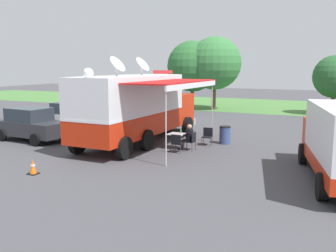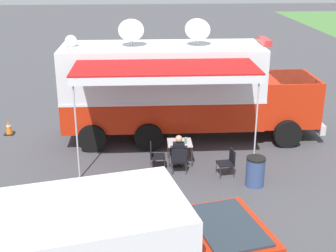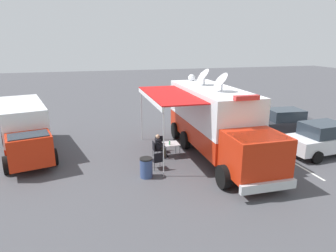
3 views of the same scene
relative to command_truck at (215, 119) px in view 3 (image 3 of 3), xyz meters
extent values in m
plane|color=#47474C|center=(-0.04, -0.75, -1.95)|extent=(100.00, 100.00, 0.00)
cube|color=silver|center=(-3.39, 1.90, -1.94)|extent=(0.15, 4.80, 0.01)
cube|color=red|center=(-0.04, -0.75, -0.80)|extent=(2.54, 7.21, 1.10)
cube|color=white|center=(-0.04, -0.75, 0.60)|extent=(2.54, 7.21, 1.70)
cube|color=white|center=(-0.04, -0.75, -0.25)|extent=(2.56, 7.24, 0.10)
cube|color=red|center=(-0.01, 3.90, -0.50)|extent=(2.31, 2.11, 1.70)
cube|color=#28333D|center=(-0.01, 4.10, 0.00)|extent=(2.16, 1.48, 0.70)
cube|color=silver|center=(0.00, 5.03, -1.40)|extent=(2.38, 0.21, 0.36)
cylinder|color=black|center=(-1.26, 3.71, -1.45)|extent=(0.31, 1.00, 1.00)
cylinder|color=black|center=(1.24, 3.69, -1.45)|extent=(0.31, 1.00, 1.00)
cylinder|color=black|center=(-1.29, -1.28, -1.45)|extent=(0.31, 1.00, 1.00)
cylinder|color=black|center=(1.21, -1.30, -1.45)|extent=(0.31, 1.00, 1.00)
cylinder|color=black|center=(-1.30, -3.26, -1.45)|extent=(0.31, 1.00, 1.00)
cylinder|color=black|center=(1.20, -3.28, -1.45)|extent=(0.31, 1.00, 1.00)
cube|color=white|center=(-0.04, -0.75, 1.50)|extent=(2.54, 7.21, 0.10)
cube|color=red|center=(-0.02, 2.95, 1.67)|extent=(1.10, 0.29, 0.20)
cylinder|color=silver|center=(-0.04, -1.83, 1.78)|extent=(0.10, 0.10, 0.45)
cone|color=silver|center=(0.11, -1.83, 2.18)|extent=(0.72, 0.90, 0.81)
cylinder|color=silver|center=(-0.03, 0.51, 1.78)|extent=(0.10, 0.10, 0.45)
cone|color=silver|center=(0.12, 0.51, 2.18)|extent=(0.72, 0.90, 0.81)
sphere|color=white|center=(-0.06, -3.95, 1.73)|extent=(0.44, 0.44, 0.44)
cube|color=red|center=(2.31, -0.76, 1.30)|extent=(2.23, 5.77, 0.06)
cube|color=white|center=(3.37, -0.77, 1.16)|extent=(0.11, 5.76, 0.24)
cylinder|color=silver|center=(3.33, 1.96, -0.32)|extent=(0.05, 0.05, 3.25)
cylinder|color=silver|center=(3.30, -3.50, -0.32)|extent=(0.05, 0.05, 3.25)
cube|color=silver|center=(2.33, -0.29, -1.23)|extent=(0.80, 0.80, 0.03)
cylinder|color=#333338|center=(1.97, 0.08, -1.60)|extent=(0.03, 0.03, 0.70)
cylinder|color=#333338|center=(2.71, 0.07, -1.60)|extent=(0.03, 0.03, 0.70)
cylinder|color=#333338|center=(1.96, -0.66, -1.60)|extent=(0.03, 0.03, 0.70)
cylinder|color=#333338|center=(2.70, -0.67, -1.60)|extent=(0.03, 0.03, 0.70)
cylinder|color=#3F9959|center=(2.46, -0.11, -1.12)|extent=(0.07, 0.07, 0.20)
cylinder|color=white|center=(2.46, -0.11, -1.01)|extent=(0.04, 0.04, 0.02)
cube|color=black|center=(3.03, -0.38, -1.53)|extent=(0.48, 0.48, 0.04)
cube|color=black|center=(3.25, -0.39, -1.30)|extent=(0.04, 0.48, 0.44)
cylinder|color=#333338|center=(2.81, -0.60, -1.74)|extent=(0.02, 0.02, 0.42)
cylinder|color=#333338|center=(2.82, -0.16, -1.74)|extent=(0.02, 0.02, 0.42)
cylinder|color=#333338|center=(3.25, -0.61, -1.74)|extent=(0.02, 0.02, 0.42)
cylinder|color=#333338|center=(3.26, -0.17, -1.74)|extent=(0.02, 0.02, 0.42)
cube|color=black|center=(2.73, -1.04, -1.53)|extent=(0.48, 0.48, 0.04)
cube|color=black|center=(2.73, -1.26, -1.30)|extent=(0.48, 0.04, 0.44)
cylinder|color=#333338|center=(2.51, -0.82, -1.74)|extent=(0.02, 0.02, 0.42)
cylinder|color=#333338|center=(2.95, -0.82, -1.74)|extent=(0.02, 0.02, 0.42)
cylinder|color=#333338|center=(2.51, -1.26, -1.74)|extent=(0.02, 0.02, 0.42)
cylinder|color=#333338|center=(2.95, -1.26, -1.74)|extent=(0.02, 0.02, 0.42)
cube|color=black|center=(3.41, 1.05, -1.53)|extent=(0.54, 0.54, 0.04)
cube|color=black|center=(3.38, 1.26, -1.30)|extent=(0.48, 0.10, 0.44)
cylinder|color=#333338|center=(3.66, 0.86, -1.74)|extent=(0.02, 0.02, 0.42)
cylinder|color=#333338|center=(3.22, 0.80, -1.74)|extent=(0.02, 0.02, 0.42)
cylinder|color=#333338|center=(3.60, 1.29, -1.74)|extent=(0.02, 0.02, 0.42)
cylinder|color=#333338|center=(3.16, 1.24, -1.74)|extent=(0.02, 0.02, 0.42)
cube|color=black|center=(3.03, -0.38, -1.23)|extent=(0.24, 0.36, 0.56)
sphere|color=tan|center=(3.03, -0.38, -0.81)|extent=(0.22, 0.22, 0.22)
cylinder|color=black|center=(2.91, -0.61, -1.19)|extent=(0.43, 0.09, 0.34)
cylinder|color=black|center=(2.92, -0.15, -1.19)|extent=(0.43, 0.09, 0.34)
cylinder|color=#383323|center=(2.85, -0.48, -1.51)|extent=(0.38, 0.13, 0.13)
cylinder|color=#383323|center=(2.67, -0.48, -1.74)|extent=(0.11, 0.11, 0.42)
cube|color=black|center=(2.61, -0.48, -1.91)|extent=(0.24, 0.10, 0.07)
cylinder|color=#383323|center=(2.85, -0.28, -1.51)|extent=(0.38, 0.13, 0.13)
cylinder|color=#383323|center=(2.67, -0.28, -1.74)|extent=(0.11, 0.11, 0.42)
cube|color=black|center=(2.61, -0.28, -1.91)|extent=(0.24, 0.10, 0.07)
cylinder|color=#384C7F|center=(4.10, 1.83, -1.52)|extent=(0.56, 0.56, 0.85)
cylinder|color=black|center=(4.10, 1.83, -1.07)|extent=(0.57, 0.57, 0.06)
cube|color=black|center=(-0.67, -6.66, -1.93)|extent=(0.36, 0.36, 0.03)
cone|color=orange|center=(-0.67, -6.66, -1.64)|extent=(0.26, 0.26, 0.55)
cylinder|color=white|center=(-0.67, -6.66, -1.61)|extent=(0.17, 0.17, 0.06)
cube|color=white|center=(9.91, -3.42, -0.35)|extent=(3.24, 5.54, 2.20)
cube|color=red|center=(9.91, -3.42, -1.20)|extent=(3.27, 5.57, 0.50)
cube|color=red|center=(9.12, -0.11, -0.83)|extent=(2.21, 1.99, 1.40)
cube|color=#28333D|center=(9.10, -0.01, -0.38)|extent=(1.89, 1.46, 0.60)
cylinder|color=black|center=(8.19, -0.74, -1.53)|extent=(0.45, 0.88, 0.84)
cylinder|color=black|center=(10.24, -0.26, -1.53)|extent=(0.45, 0.88, 0.84)
cylinder|color=black|center=(9.21, -5.05, -1.53)|extent=(0.45, 0.88, 0.84)
cylinder|color=black|center=(11.26, -4.57, -1.53)|extent=(0.45, 0.88, 0.84)
cube|color=silver|center=(-5.66, 1.56, -1.25)|extent=(4.33, 2.13, 0.76)
cube|color=#28333D|center=(-5.51, 1.57, -0.53)|extent=(2.22, 1.76, 0.68)
cylinder|color=black|center=(-6.89, 0.55, -1.63)|extent=(0.66, 0.27, 0.64)
cylinder|color=black|center=(-4.29, 0.76, -1.63)|extent=(0.66, 0.27, 0.64)
cylinder|color=black|center=(-4.44, 2.56, -1.63)|extent=(0.66, 0.27, 0.64)
cube|color=#2D2D33|center=(-5.48, -1.83, -1.25)|extent=(4.34, 2.16, 0.76)
cube|color=#28333D|center=(-5.63, -1.81, -0.53)|extent=(2.23, 1.78, 0.68)
cylinder|color=black|center=(-4.10, -1.04, -1.63)|extent=(0.66, 0.27, 0.64)
cylinder|color=black|center=(-4.26, -2.84, -1.63)|extent=(0.66, 0.27, 0.64)
cylinder|color=black|center=(-6.70, -0.82, -1.63)|extent=(0.66, 0.27, 0.64)
cylinder|color=black|center=(-6.85, -2.61, -1.63)|extent=(0.66, 0.27, 0.64)
camera|label=1|loc=(9.81, -17.03, 2.06)|focal=41.17mm
camera|label=2|loc=(16.41, -1.57, 4.61)|focal=49.55mm
camera|label=3|loc=(6.44, 13.95, 3.93)|focal=31.89mm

